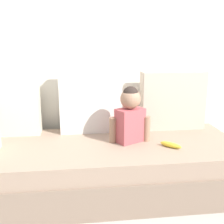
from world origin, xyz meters
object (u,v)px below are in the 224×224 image
(throw_pillow_left, at_px, (3,104))
(toddler, at_px, (130,115))
(throw_pillow_center, at_px, (91,100))
(couch, at_px, (94,167))
(throw_pillow_right, at_px, (172,100))
(banana, at_px, (171,145))

(throw_pillow_left, distance_m, toddler, 1.05)
(throw_pillow_center, distance_m, toddler, 0.42)
(couch, distance_m, throw_pillow_left, 0.91)
(couch, relative_size, throw_pillow_right, 4.16)
(throw_pillow_right, bearing_deg, throw_pillow_left, 180.00)
(couch, distance_m, throw_pillow_center, 0.57)
(throw_pillow_right, bearing_deg, throw_pillow_center, 180.00)
(couch, relative_size, throw_pillow_left, 3.97)
(throw_pillow_right, relative_size, toddler, 1.28)
(banana, bearing_deg, throw_pillow_center, 141.02)
(toddler, bearing_deg, banana, -30.22)
(throw_pillow_left, bearing_deg, toddler, -16.35)
(throw_pillow_center, relative_size, toddler, 1.26)
(toddler, bearing_deg, throw_pillow_center, 134.18)
(couch, bearing_deg, toddler, 5.41)
(throw_pillow_right, relative_size, banana, 3.29)
(couch, bearing_deg, throw_pillow_left, 155.87)
(throw_pillow_left, height_order, toddler, throw_pillow_left)
(throw_pillow_center, bearing_deg, banana, -38.98)
(couch, height_order, throw_pillow_left, throw_pillow_left)
(toddler, bearing_deg, throw_pillow_left, 163.65)
(throw_pillow_left, relative_size, throw_pillow_center, 1.06)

